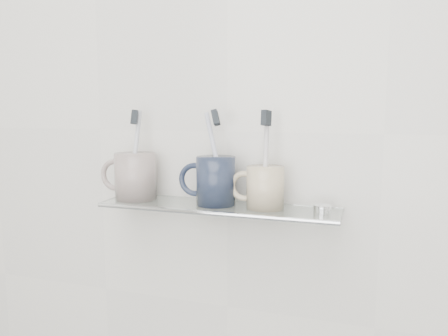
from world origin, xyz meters
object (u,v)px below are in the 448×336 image
at_px(shelf_glass, 218,207).
at_px(mug_right, 265,187).
at_px(mug_left, 136,176).
at_px(mug_center, 216,181).

relative_size(shelf_glass, mug_right, 5.88).
distance_m(mug_left, mug_center, 0.19).
distance_m(mug_center, mug_right, 0.11).
bearing_deg(shelf_glass, mug_left, 178.53).
xyz_separation_m(mug_left, mug_right, (0.29, 0.00, -0.01)).
bearing_deg(mug_center, mug_left, -166.18).
xyz_separation_m(shelf_glass, mug_left, (-0.19, 0.00, 0.06)).
distance_m(mug_left, mug_right, 0.29).
height_order(shelf_glass, mug_left, mug_left).
bearing_deg(mug_left, mug_center, 10.75).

